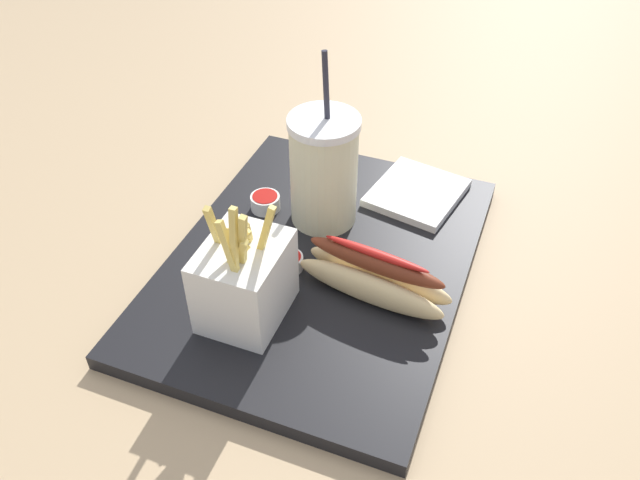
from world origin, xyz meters
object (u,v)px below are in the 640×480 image
Objects in this scene: napkin_stack at (417,193)px; soda_cup at (324,170)px; ketchup_cup_1 at (327,157)px; ketchup_cup_3 at (289,261)px; ketchup_cup_2 at (265,202)px; fries_basket at (244,280)px; hot_dog_1 at (374,277)px.

soda_cup is at bearing 130.97° from napkin_stack.
ketchup_cup_3 reaches higher than ketchup_cup_1.
ketchup_cup_2 reaches higher than ketchup_cup_3.
ketchup_cup_1 is at bearing 18.68° from soda_cup.
fries_basket is 1.38× the size of napkin_stack.
hot_dog_1 is 0.20m from napkin_stack.
hot_dog_1 is (-0.11, -0.11, -0.05)m from soda_cup.
fries_basket is at bearing 174.15° from soda_cup.
ketchup_cup_3 is (-0.23, -0.04, 0.00)m from ketchup_cup_1.
hot_dog_1 is 0.21m from ketchup_cup_2.
fries_basket is 0.31m from napkin_stack.
ketchup_cup_2 is (0.10, 0.19, -0.02)m from hot_dog_1.
hot_dog_1 reaches higher than ketchup_cup_1.
napkin_stack is (0.20, 0.00, -0.02)m from hot_dog_1.
soda_cup is at bearing 43.24° from hot_dog_1.
soda_cup reaches higher than fries_basket.
ketchup_cup_3 is (-0.10, -0.08, -0.00)m from ketchup_cup_2.
fries_basket reaches higher than ketchup_cup_2.
ketchup_cup_2 is 0.21m from napkin_stack.
soda_cup is at bearing -82.04° from ketchup_cup_2.
hot_dog_1 is at bearing -92.69° from ketchup_cup_3.
ketchup_cup_1 is at bearing -16.50° from ketchup_cup_2.
ketchup_cup_2 is at bearing 118.88° from napkin_stack.
soda_cup reaches higher than ketchup_cup_2.
soda_cup is at bearing -5.85° from fries_basket.
soda_cup is 1.25× the size of hot_dog_1.
ketchup_cup_2 is (0.18, 0.06, -0.04)m from fries_basket.
ketchup_cup_1 is 0.14m from ketchup_cup_2.
soda_cup is 7.58× the size of ketchup_cup_1.
ketchup_cup_3 is at bearing 87.31° from hot_dog_1.
fries_basket is 5.54× the size of ketchup_cup_1.
ketchup_cup_1 is 0.25× the size of napkin_stack.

